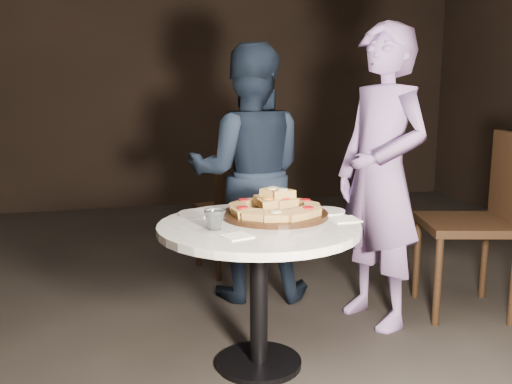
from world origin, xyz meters
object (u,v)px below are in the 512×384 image
table (259,251)px  chair_right (486,210)px  water_glass (215,219)px  chair_far (236,202)px  diner_navy (248,173)px  diner_teal (381,177)px  focaccia_pile (276,204)px  serving_board (275,214)px

table → chair_right: size_ratio=1.00×
table → water_glass: water_glass is taller
chair_far → chair_right: (1.17, -0.98, 0.08)m
diner_navy → diner_teal: (0.57, -0.54, 0.04)m
table → diner_navy: diner_navy is taller
diner_navy → diner_teal: size_ratio=0.95×
water_glass → chair_far: 1.40m
water_glass → chair_far: chair_far is taller
focaccia_pile → diner_teal: bearing=19.1°
chair_right → chair_far: bearing=-114.9°
table → diner_teal: size_ratio=0.64×
serving_board → diner_teal: diner_teal is taller
chair_right → focaccia_pile: bearing=-66.3°
water_glass → diner_teal: diner_teal is taller
focaccia_pile → chair_right: size_ratio=0.43×
water_glass → serving_board: bearing=27.2°
focaccia_pile → diner_navy: size_ratio=0.29×
chair_right → serving_board: bearing=-66.3°
water_glass → chair_right: (1.56, 0.35, -0.13)m
serving_board → diner_navy: size_ratio=0.33×
chair_right → diner_teal: 0.65m
focaccia_pile → water_glass: focaccia_pile is taller
serving_board → chair_far: chair_far is taller
water_glass → chair_far: bearing=73.6°
chair_right → diner_navy: 1.33m
chair_far → diner_navy: 0.48m
table → diner_teal: 0.85m
table → diner_teal: bearing=24.1°
diner_navy → water_glass: bearing=81.3°
serving_board → water_glass: 0.35m
chair_far → diner_teal: bearing=107.3°
serving_board → chair_far: size_ratio=0.57×
chair_far → diner_teal: size_ratio=0.55×
focaccia_pile → diner_teal: size_ratio=0.28×
water_glass → diner_navy: size_ratio=0.06×
focaccia_pile → chair_right: bearing=8.8°
table → diner_navy: bearing=79.0°
focaccia_pile → diner_teal: 0.67m
table → chair_right: chair_right is taller
diner_teal → diner_navy: bearing=-150.8°
focaccia_pile → diner_navy: diner_navy is taller
diner_teal → chair_right: bearing=70.3°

